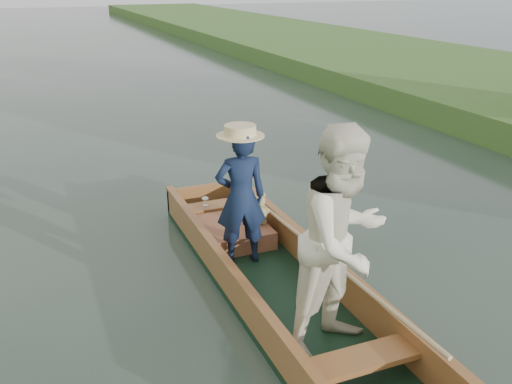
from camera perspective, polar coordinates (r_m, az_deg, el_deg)
name	(u,v)px	position (r m, az deg, el deg)	size (l,w,h in m)	color
ground	(278,294)	(6.13, 2.17, -10.20)	(120.00, 120.00, 0.00)	#283D30
trees_far	(185,22)	(8.22, -7.10, 16.50)	(21.54, 7.18, 4.56)	#47331E
punt	(299,246)	(5.49, 4.29, -5.40)	(1.25, 5.00, 2.09)	black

